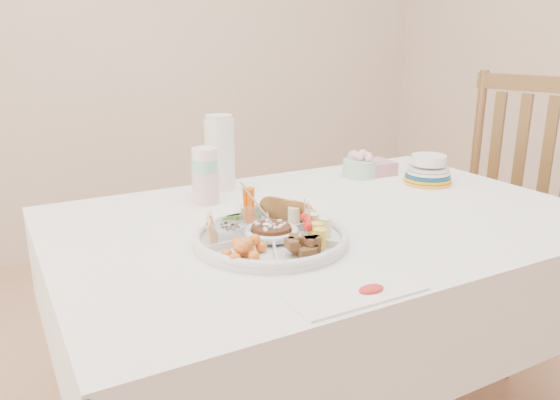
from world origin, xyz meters
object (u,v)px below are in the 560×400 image
dining_table (323,333)px  party_tray (271,235)px  thermos (220,152)px  chair (494,216)px  plate_stack (428,168)px

dining_table → party_tray: party_tray is taller
thermos → chair: bearing=-12.7°
chair → party_tray: size_ratio=2.93×
thermos → plate_stack: 0.72m
chair → thermos: bearing=150.8°
dining_table → thermos: thermos is taller
dining_table → plate_stack: 0.68m
dining_table → chair: size_ratio=1.36×
dining_table → plate_stack: bearing=14.6°
party_tray → plate_stack: (0.75, 0.24, 0.03)m
thermos → party_tray: bearing=-99.3°
dining_table → thermos: (-0.15, 0.42, 0.51)m
dining_table → thermos: 0.67m
thermos → plate_stack: thermos is taller
chair → party_tray: (-1.16, -0.28, 0.22)m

